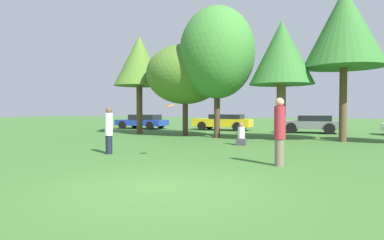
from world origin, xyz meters
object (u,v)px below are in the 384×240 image
(frisbee, at_px, (169,106))
(parked_car_blue, at_px, (143,121))
(person_thrower, at_px, (109,130))
(tree_3, at_px, (282,53))
(parked_car_grey, at_px, (312,123))
(tree_0, at_px, (139,61))
(tree_1, at_px, (185,74))
(tree_4, at_px, (344,28))
(bystander_sitting, at_px, (241,136))
(tree_2, at_px, (217,53))
(person_catcher, at_px, (279,131))
(parked_car_yellow, at_px, (223,122))

(frisbee, relative_size, parked_car_blue, 0.07)
(person_thrower, xyz_separation_m, tree_3, (5.14, 7.56, 3.61))
(frisbee, bearing_deg, person_thrower, 173.86)
(parked_car_blue, height_order, parked_car_grey, parked_car_grey)
(person_thrower, height_order, tree_0, tree_0)
(frisbee, relative_size, tree_1, 0.05)
(tree_3, distance_m, parked_car_grey, 7.62)
(tree_4, bearing_deg, bystander_sitting, -141.06)
(bystander_sitting, height_order, parked_car_grey, parked_car_grey)
(bystander_sitting, relative_size, tree_3, 0.17)
(frisbee, relative_size, tree_0, 0.05)
(tree_2, height_order, tree_3, tree_2)
(person_catcher, distance_m, parked_car_grey, 14.34)
(parked_car_yellow, bearing_deg, frisbee, 100.64)
(bystander_sitting, bearing_deg, person_catcher, -65.37)
(tree_0, height_order, tree_4, tree_4)
(tree_2, xyz_separation_m, tree_4, (6.50, 0.15, 0.82))
(person_thrower, distance_m, person_catcher, 6.01)
(frisbee, bearing_deg, parked_car_yellow, 99.80)
(person_thrower, height_order, parked_car_yellow, person_thrower)
(frisbee, bearing_deg, parked_car_grey, 74.79)
(frisbee, distance_m, tree_2, 8.83)
(tree_3, distance_m, parked_car_blue, 14.26)
(tree_4, distance_m, parked_car_blue, 16.90)
(frisbee, height_order, tree_2, tree_2)
(tree_0, distance_m, parked_car_yellow, 8.08)
(tree_0, height_order, tree_3, tree_0)
(tree_2, xyz_separation_m, parked_car_blue, (-8.48, 6.20, -4.16))
(tree_4, distance_m, parked_car_yellow, 11.59)
(tree_0, height_order, parked_car_yellow, tree_0)
(parked_car_blue, bearing_deg, frisbee, 124.10)
(tree_4, height_order, parked_car_blue, tree_4)
(person_thrower, bearing_deg, tree_3, 58.67)
(person_thrower, xyz_separation_m, tree_1, (-0.74, 8.76, 2.89))
(parked_car_yellow, xyz_separation_m, parked_car_grey, (6.48, -0.71, -0.01))
(parked_car_yellow, bearing_deg, tree_2, 104.23)
(bystander_sitting, relative_size, parked_car_blue, 0.24)
(parked_car_yellow, bearing_deg, tree_4, 141.53)
(person_thrower, bearing_deg, tree_0, 117.72)
(person_thrower, height_order, tree_2, tree_2)
(tree_0, bearing_deg, parked_car_grey, 24.08)
(person_catcher, bearing_deg, tree_2, -58.84)
(parked_car_yellow, bearing_deg, person_thrower, 91.05)
(frisbee, bearing_deg, tree_3, 71.65)
(bystander_sitting, xyz_separation_m, tree_0, (-8.03, 4.63, 4.39))
(person_thrower, height_order, parked_car_blue, person_thrower)
(person_catcher, height_order, parked_car_blue, person_catcher)
(person_thrower, bearing_deg, parked_car_blue, 118.92)
(bystander_sitting, distance_m, parked_car_yellow, 10.82)
(parked_car_blue, bearing_deg, tree_0, 119.10)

